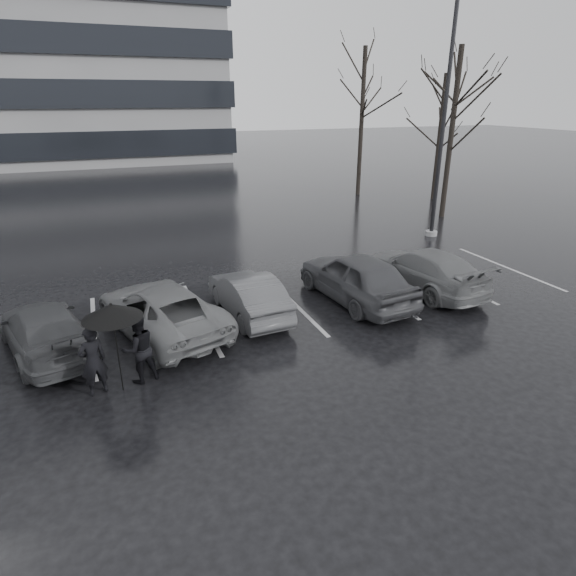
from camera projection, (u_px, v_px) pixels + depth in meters
The scene contains 14 objects.
ground at pixel (307, 341), 12.12m from camera, with size 160.00×160.00×0.00m, color black.
car_main at pixel (356, 277), 14.31m from camera, with size 1.76×4.38×1.49m, color black.
car_west_a at pixel (248, 294), 13.43m from camera, with size 1.27×3.65×1.20m, color #2C2B2E.
car_west_b at pixel (161, 309), 12.41m from camera, with size 2.11×4.57×1.27m, color #47474A.
car_west_c at pixel (45, 330), 11.42m from camera, with size 1.66×4.08×1.18m, color black.
car_east at pixel (424, 269), 15.23m from camera, with size 1.84×4.52×1.31m, color #47474A.
pedestrian_left at pixel (93, 361), 9.73m from camera, with size 0.55×0.36×1.51m, color black.
pedestrian_right at pixel (139, 348), 10.18m from camera, with size 0.75×0.59×1.55m, color black.
umbrella at pixel (112, 311), 9.44m from camera, with size 1.18×1.18×2.00m.
lamp_post at pixel (442, 134), 19.84m from camera, with size 0.52×0.52×9.48m.
stall_stripes at pixel (248, 308), 14.00m from camera, with size 19.72×5.00×0.00m.
tree_east at pixel (451, 136), 23.40m from camera, with size 0.26×0.26×8.00m, color black.
tree_ne at pixel (439, 139), 27.90m from camera, with size 0.26×0.26×7.00m, color black.
tree_north at pixel (361, 124), 29.01m from camera, with size 0.26×0.26×8.50m, color black.
Camera 1 is at (-4.43, -9.83, 5.72)m, focal length 30.00 mm.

